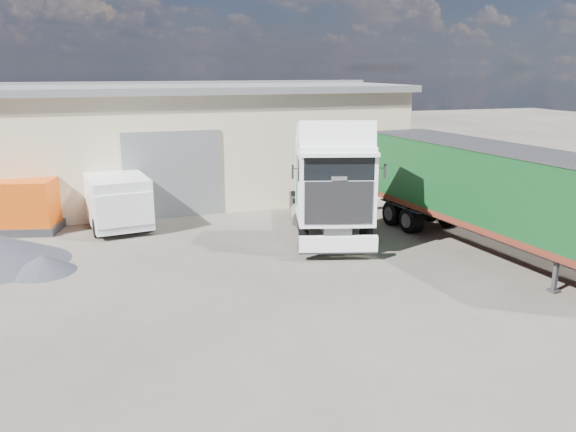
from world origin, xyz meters
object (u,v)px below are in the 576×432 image
object	(u,v)px
box_trailer	(491,188)
panel_van	(115,198)
tractor_unit	(331,190)
orange_skip	(16,209)

from	to	relation	value
box_trailer	panel_van	bearing A→B (deg)	141.64
tractor_unit	panel_van	xyz separation A→B (m)	(-7.29, 4.79, -0.79)
box_trailer	panel_van	size ratio (longest dim) A/B	2.07
tractor_unit	orange_skip	world-z (taller)	tractor_unit
panel_van	orange_skip	size ratio (longest dim) A/B	1.49
panel_van	box_trailer	bearing A→B (deg)	-40.28
box_trailer	orange_skip	bearing A→B (deg)	147.50
tractor_unit	box_trailer	xyz separation A→B (m)	(4.55, -2.80, 0.34)
box_trailer	orange_skip	size ratio (longest dim) A/B	3.08
panel_van	orange_skip	world-z (taller)	panel_van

